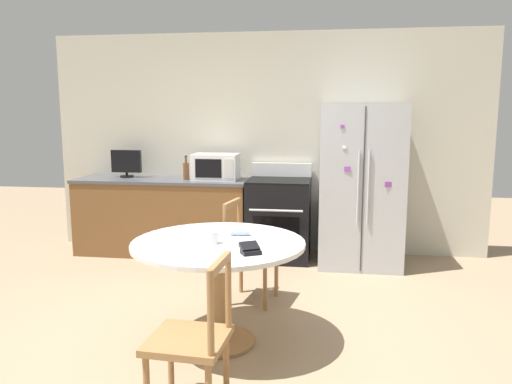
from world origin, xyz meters
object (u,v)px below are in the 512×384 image
Objects in this scene: dining_chair_near at (193,340)px; countertop_tv at (126,163)px; counter_bottle at (186,170)px; dining_chair_far at (249,254)px; refrigerator at (361,185)px; oven_range at (279,218)px; wallet at (250,249)px; candle_glass at (212,238)px; microwave at (216,167)px.

countertop_tv is at bearing 31.57° from dining_chair_near.
dining_chair_far is at bearing -54.69° from counter_bottle.
counter_bottle is 0.31× the size of dining_chair_far.
refrigerator reaches higher than counter_bottle.
wallet is at bearing -88.74° from oven_range.
refrigerator is 2.77m from countertop_tv.
dining_chair_near is at bearing -109.70° from refrigerator.
dining_chair_far is (-1.03, -1.28, -0.45)m from refrigerator.
candle_glass is at bearing 3.33° from dining_chair_far.
oven_range is at bearing 0.44° from dining_chair_near.
microwave reaches higher than candle_glass.
microwave is 0.58× the size of dining_chair_near.
microwave is 1.86× the size of counter_bottle.
candle_glass is at bearing -77.90° from microwave.
microwave is 3.10× the size of wallet.
refrigerator is at bearing -4.63° from oven_range.
countertop_tv is 2.17× the size of wallet.
microwave reaches higher than oven_range.
oven_range is 1.21m from counter_bottle.
refrigerator is 1.96× the size of dining_chair_near.
oven_range is 3.87× the size of counter_bottle.
dining_chair_near reaches higher than candle_glass.
counter_bottle is 1.66× the size of wallet.
microwave reaches higher than counter_bottle.
refrigerator is 1.96× the size of dining_chair_far.
refrigerator is 1.64× the size of oven_range.
oven_range reaches higher than dining_chair_far.
wallet is at bearing 19.71° from dining_chair_far.
microwave is at bearing 107.54° from wallet.
microwave is 3.22m from dining_chair_near.
counter_bottle is at bearing -172.59° from microwave.
candle_glass is at bearing -69.76° from counter_bottle.
microwave is 0.58× the size of dining_chair_far.
dining_chair_near is 0.73m from wallet.
counter_bottle is at bearing 20.21° from dining_chair_near.
countertop_tv is 2.88m from candle_glass.
microwave reaches higher than wallet.
wallet is (0.30, -0.21, -0.01)m from candle_glass.
candle_glass is (-0.12, -0.93, 0.37)m from dining_chair_far.
dining_chair_far is 9.40× the size of candle_glass.
dining_chair_near is at bearing -62.11° from countertop_tv.
countertop_tv is at bearing 172.20° from counter_bottle.
microwave is at bearing 102.10° from candle_glass.
refrigerator reaches higher than wallet.
dining_chair_far is 1.01m from candle_glass.
oven_range is 11.25× the size of candle_glass.
refrigerator is at bearing 70.68° from wallet.
candle_glass is at bearing -117.44° from refrigerator.
dining_chair_near is 5.37× the size of wallet.
wallet is (0.23, 0.59, 0.36)m from dining_chair_near.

